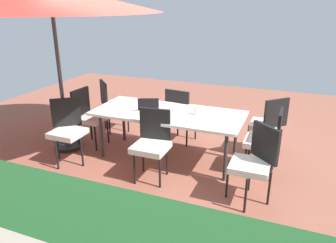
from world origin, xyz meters
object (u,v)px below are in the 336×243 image
Objects in this scene: chair_south at (181,113)px; chair_northwest at (254,160)px; chair_southwest at (268,123)px; chair_east at (89,114)px; cup at (197,111)px; laptop at (149,107)px; chair_west at (267,139)px; chair_north at (152,141)px; chair_northeast at (67,128)px; dining_table at (168,115)px; chair_southeast at (112,103)px.

chair_northwest is (-1.43, 1.35, 0.00)m from chair_south.
chair_southwest is 1.40m from chair_northwest.
chair_east is 8.58× the size of cup.
chair_east is at bearing 1.79° from cup.
laptop reaches higher than chair_northwest.
chair_north is at bearing -64.87° from chair_west.
chair_northwest reaches higher than cup.
chair_south is 1.97m from chair_northwest.
chair_west is 1.60m from chair_north.
chair_northeast is 1.98m from cup.
dining_table is 0.33m from laptop.
chair_northwest is (-1.41, 0.70, -0.17)m from dining_table.
chair_east is at bearing 132.04° from chair_southeast.
chair_east is 2.92m from chair_west.
chair_south is 0.82m from cup.
chair_west is at bearing 18.38° from chair_north.
chair_north is at bearing -140.67° from chair_northwest.
chair_northwest is 1.87m from laptop.
chair_northwest is at bearing -38.15° from chair_northeast.
chair_southeast is 0.71m from chair_east.
dining_table is 1.60m from chair_southwest.
chair_west is at bearing 179.77° from cup.
laptop is (0.29, 0.68, 0.27)m from chair_south.
chair_south is 8.58× the size of cup.
chair_southwest is 1.00× the size of chair_south.
chair_northeast and chair_northwest have the same top height.
chair_south is 1.00× the size of chair_northwest.
chair_northeast is at bearing 25.58° from dining_table.
chair_west is 1.00× the size of chair_north.
chair_east is at bearing 58.40° from chair_northeast.
chair_southeast is 2.84m from chair_southwest.
laptop is at bearing 5.08° from cup.
chair_southeast is 3.14m from chair_northwest.
chair_east is at bearing 150.01° from chair_north.
chair_east and chair_northwest have the same top height.
chair_west reaches higher than dining_table.
chair_north is (1.45, 0.68, 0.00)m from chair_west.
chair_northeast is (1.41, 0.02, 0.00)m from chair_north.
chair_south and chair_west have the same top height.
chair_northwest is (-2.79, 0.03, 0.00)m from chair_northeast.
chair_west is at bearing -147.78° from chair_southeast.
laptop is at bearing 111.83° from chair_north.
chair_northeast is at bearing 7.21° from laptop.
chair_northeast is (-0.03, 1.36, 0.00)m from chair_southeast.
chair_northwest is 8.58× the size of cup.
dining_table is 2.33× the size of chair_southwest.
chair_north is at bearing 58.69° from cup.
laptop is (1.75, 0.73, 0.27)m from chair_southwest.
dining_table is 1.58m from chair_northwest.
chair_northwest is (-2.86, 0.68, 0.00)m from chair_east.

